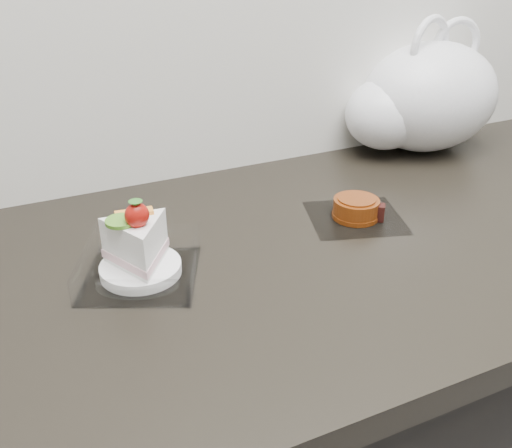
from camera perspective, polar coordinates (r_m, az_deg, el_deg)
counter at (r=1.16m, az=7.22°, el=-20.61°), size 2.04×0.64×0.90m
cake_tray at (r=0.77m, az=-11.59°, el=-3.15°), size 0.19×0.19×0.12m
mooncake_wrap at (r=0.92m, az=10.03°, el=1.39°), size 0.18×0.17×0.03m
plastic_bag at (r=1.21m, az=16.20°, el=11.91°), size 0.35×0.26×0.27m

